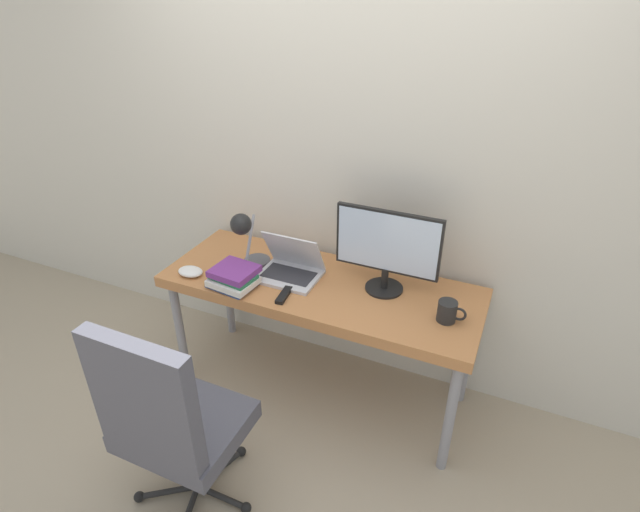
# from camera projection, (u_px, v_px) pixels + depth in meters

# --- Properties ---
(ground_plane) EXTENTS (12.00, 12.00, 0.00)m
(ground_plane) POSITION_uv_depth(u_px,v_px,m) (297.00, 425.00, 2.73)
(ground_plane) COLOR tan
(wall_back) EXTENTS (8.00, 0.05, 2.60)m
(wall_back) POSITION_uv_depth(u_px,v_px,m) (349.00, 159.00, 2.62)
(wall_back) COLOR beige
(wall_back) RESTS_ON ground_plane
(desk) EXTENTS (1.67, 0.62, 0.74)m
(desk) POSITION_uv_depth(u_px,v_px,m) (320.00, 293.00, 2.64)
(desk) COLOR #B77542
(desk) RESTS_ON ground_plane
(laptop) EXTENTS (0.32, 0.25, 0.24)m
(laptop) POSITION_uv_depth(u_px,v_px,m) (291.00, 268.00, 2.64)
(laptop) COLOR silver
(laptop) RESTS_ON desk
(monitor) EXTENTS (0.53, 0.19, 0.44)m
(monitor) POSITION_uv_depth(u_px,v_px,m) (387.00, 247.00, 2.43)
(monitor) COLOR black
(monitor) RESTS_ON desk
(desk_lamp) EXTENTS (0.15, 0.26, 0.35)m
(desk_lamp) POSITION_uv_depth(u_px,v_px,m) (245.00, 232.00, 2.59)
(desk_lamp) COLOR #4C4C51
(desk_lamp) RESTS_ON desk
(office_chair) EXTENTS (0.54, 0.56, 1.04)m
(office_chair) POSITION_uv_depth(u_px,v_px,m) (169.00, 419.00, 2.04)
(office_chair) COLOR black
(office_chair) RESTS_ON ground_plane
(book_stack) EXTENTS (0.26, 0.23, 0.10)m
(book_stack) POSITION_uv_depth(u_px,v_px,m) (234.00, 278.00, 2.55)
(book_stack) COLOR #334C8C
(book_stack) RESTS_ON desk
(tv_remote) EXTENTS (0.05, 0.15, 0.02)m
(tv_remote) POSITION_uv_depth(u_px,v_px,m) (284.00, 295.00, 2.49)
(tv_remote) COLOR black
(tv_remote) RESTS_ON desk
(mug) EXTENTS (0.13, 0.09, 0.10)m
(mug) POSITION_uv_depth(u_px,v_px,m) (448.00, 311.00, 2.30)
(mug) COLOR black
(mug) RESTS_ON desk
(game_controller) EXTENTS (0.14, 0.10, 0.04)m
(game_controller) POSITION_uv_depth(u_px,v_px,m) (190.00, 271.00, 2.66)
(game_controller) COLOR white
(game_controller) RESTS_ON desk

